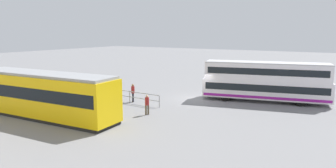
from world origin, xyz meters
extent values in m
plane|color=slate|center=(0.00, 0.00, 0.00)|extent=(160.00, 160.00, 0.00)
cube|color=silver|center=(-5.54, -2.43, 1.22)|extent=(11.60, 4.93, 1.75)
cube|color=silver|center=(-5.54, -2.43, 2.85)|extent=(11.24, 4.76, 1.51)
cube|color=black|center=(-5.54, -2.43, 1.43)|extent=(11.05, 4.83, 0.64)
cube|color=black|center=(-5.54, -2.43, 2.93)|extent=(10.70, 4.66, 0.60)
cube|color=#8C198C|center=(-5.54, -2.43, 0.60)|extent=(11.39, 4.92, 0.24)
cube|color=#B2B2B7|center=(-5.54, -2.43, 3.66)|extent=(11.24, 4.76, 0.10)
cylinder|color=black|center=(-2.12, -1.63, 0.50)|extent=(1.51, 2.53, 1.00)
cylinder|color=black|center=(-8.58, -3.14, 0.50)|extent=(1.51, 2.53, 1.00)
cube|color=#E5B70C|center=(7.41, 11.92, 1.75)|extent=(12.96, 3.52, 3.01)
cube|color=black|center=(7.41, 11.92, 2.05)|extent=(12.45, 3.52, 0.90)
cube|color=gray|center=(7.41, 11.92, 3.36)|extent=(12.69, 3.29, 0.20)
cube|color=black|center=(7.41, 11.92, 0.12)|extent=(12.70, 3.37, 0.25)
cylinder|color=black|center=(4.87, 4.17, 0.42)|extent=(0.14, 0.14, 0.84)
cylinder|color=black|center=(4.76, 4.36, 0.42)|extent=(0.14, 0.14, 0.84)
cylinder|color=maroon|center=(4.81, 4.27, 1.16)|extent=(0.44, 0.44, 0.64)
sphere|color=#8C6647|center=(4.81, 4.27, 1.59)|extent=(0.23, 0.23, 0.23)
cylinder|color=#4C3F2D|center=(1.03, 7.16, 0.39)|extent=(0.14, 0.14, 0.79)
cylinder|color=#4C3F2D|center=(1.10, 7.37, 0.39)|extent=(0.14, 0.14, 0.79)
cylinder|color=maroon|center=(1.06, 7.26, 1.09)|extent=(0.41, 0.41, 0.61)
sphere|color=tan|center=(1.06, 7.26, 1.50)|extent=(0.21, 0.21, 0.21)
cube|color=gray|center=(4.92, 4.62, 1.05)|extent=(6.75, 0.37, 0.06)
cube|color=gray|center=(4.92, 4.62, 0.55)|extent=(6.75, 0.37, 0.06)
cylinder|color=gray|center=(1.55, 4.77, 0.53)|extent=(0.07, 0.07, 1.05)
cylinder|color=gray|center=(4.92, 4.62, 0.53)|extent=(0.07, 0.07, 1.05)
cylinder|color=gray|center=(8.30, 4.46, 0.53)|extent=(0.07, 0.07, 1.05)
cylinder|color=slate|center=(9.79, 5.19, 1.13)|extent=(0.10, 0.10, 2.25)
cube|color=white|center=(9.80, 5.23, 1.88)|extent=(1.07, 0.27, 0.54)
camera|label=1|loc=(-12.80, 26.59, 6.52)|focal=33.14mm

